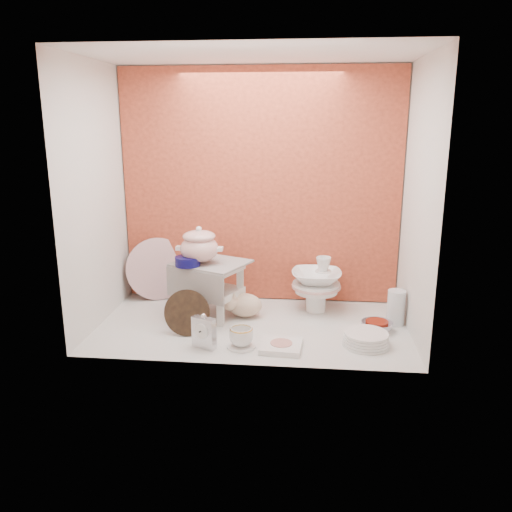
{
  "coord_description": "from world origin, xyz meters",
  "views": [
    {
      "loc": [
        0.31,
        -2.82,
        1.18
      ],
      "look_at": [
        0.02,
        0.02,
        0.42
      ],
      "focal_mm": 36.43,
      "sensor_mm": 36.0,
      "label": 1
    }
  ],
  "objects": [
    {
      "name": "crystal_bowl",
      "position": [
        0.72,
        -0.01,
        0.03
      ],
      "size": [
        0.22,
        0.22,
        0.06
      ],
      "primitive_type": "imported",
      "rotation": [
        0.0,
        0.0,
        0.29
      ],
      "color": "silver",
      "rests_on": "ground"
    },
    {
      "name": "plush_pig",
      "position": [
        -0.06,
        0.14,
        0.08
      ],
      "size": [
        0.3,
        0.23,
        0.16
      ],
      "primitive_type": "ellipsoid",
      "rotation": [
        0.0,
        0.0,
        0.16
      ],
      "color": "#CFAE91",
      "rests_on": "ground"
    },
    {
      "name": "lacquer_tray",
      "position": [
        -0.35,
        -0.16,
        0.13
      ],
      "size": [
        0.26,
        0.09,
        0.26
      ],
      "primitive_type": null,
      "rotation": [
        0.0,
        0.0,
        -0.03
      ],
      "color": "black",
      "rests_on": "ground"
    },
    {
      "name": "porcelain_tower",
      "position": [
        0.37,
        0.29,
        0.18
      ],
      "size": [
        0.39,
        0.39,
        0.36
      ],
      "primitive_type": null,
      "rotation": [
        0.0,
        0.0,
        -0.28
      ],
      "color": "white",
      "rests_on": "ground"
    },
    {
      "name": "ground",
      "position": [
        0.0,
        0.0,
        0.0
      ],
      "size": [
        1.8,
        1.8,
        0.0
      ],
      "primitive_type": "plane",
      "color": "silver",
      "rests_on": "ground"
    },
    {
      "name": "soup_tureen",
      "position": [
        -0.33,
        0.11,
        0.46
      ],
      "size": [
        0.35,
        0.35,
        0.23
      ],
      "primitive_type": null,
      "rotation": [
        0.0,
        0.0,
        -0.39
      ],
      "color": "white",
      "rests_on": "step_stool"
    },
    {
      "name": "floral_platter",
      "position": [
        -0.68,
        0.42,
        0.21
      ],
      "size": [
        0.42,
        0.25,
        0.41
      ],
      "primitive_type": null,
      "rotation": [
        0.0,
        0.0,
        0.41
      ],
      "color": "white",
      "rests_on": "ground"
    },
    {
      "name": "lattice_dish",
      "position": [
        0.19,
        -0.29,
        0.01
      ],
      "size": [
        0.23,
        0.23,
        0.03
      ],
      "primitive_type": "cube",
      "rotation": [
        0.0,
        0.0,
        -0.08
      ],
      "color": "white",
      "rests_on": "ground"
    },
    {
      "name": "clear_glass_vase",
      "position": [
        0.84,
        0.11,
        0.1
      ],
      "size": [
        0.13,
        0.13,
        0.21
      ],
      "primitive_type": "cylinder",
      "rotation": [
        0.0,
        0.0,
        -0.25
      ],
      "color": "silver",
      "rests_on": "ground"
    },
    {
      "name": "mantel_clock",
      "position": [
        -0.22,
        -0.33,
        0.1
      ],
      "size": [
        0.14,
        0.09,
        0.19
      ],
      "primitive_type": "cube",
      "rotation": [
        0.0,
        0.0,
        -0.43
      ],
      "color": "silver",
      "rests_on": "ground"
    },
    {
      "name": "blue_white_vase",
      "position": [
        -0.42,
        0.37,
        0.13
      ],
      "size": [
        0.26,
        0.26,
        0.26
      ],
      "primitive_type": "imported",
      "rotation": [
        0.0,
        0.0,
        0.06
      ],
      "color": "white",
      "rests_on": "ground"
    },
    {
      "name": "step_stool",
      "position": [
        -0.26,
        0.14,
        0.17
      ],
      "size": [
        0.51,
        0.48,
        0.34
      ],
      "primitive_type": null,
      "rotation": [
        0.0,
        0.0,
        -0.42
      ],
      "color": "silver",
      "rests_on": "ground"
    },
    {
      "name": "teacup_saucer",
      "position": [
        -0.03,
        -0.3,
        0.01
      ],
      "size": [
        0.2,
        0.2,
        0.01
      ],
      "primitive_type": "cylinder",
      "rotation": [
        0.0,
        0.0,
        -0.36
      ],
      "color": "white",
      "rests_on": "ground"
    },
    {
      "name": "dinner_plate_stack",
      "position": [
        0.64,
        -0.21,
        0.04
      ],
      "size": [
        0.26,
        0.26,
        0.07
      ],
      "primitive_type": "cylinder",
      "rotation": [
        0.0,
        0.0,
        -0.04
      ],
      "color": "white",
      "rests_on": "ground"
    },
    {
      "name": "niche_shell",
      "position": [
        0.0,
        0.18,
        0.93
      ],
      "size": [
        1.86,
        1.03,
        1.53
      ],
      "color": "#C95232",
      "rests_on": "ground"
    },
    {
      "name": "cobalt_bowl",
      "position": [
        -0.39,
        0.05,
        0.37
      ],
      "size": [
        0.19,
        0.19,
        0.05
      ],
      "primitive_type": "cylinder",
      "rotation": [
        0.0,
        0.0,
        -0.35
      ],
      "color": "#0C0948",
      "rests_on": "step_stool"
    },
    {
      "name": "gold_rim_teacup",
      "position": [
        -0.03,
        -0.3,
        0.06
      ],
      "size": [
        0.16,
        0.16,
        0.1
      ],
      "primitive_type": "imported",
      "rotation": [
        0.0,
        0.0,
        0.31
      ],
      "color": "white",
      "rests_on": "teacup_saucer"
    }
  ]
}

